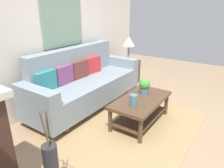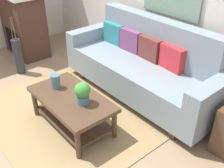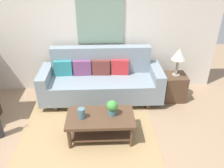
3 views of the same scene
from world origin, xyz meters
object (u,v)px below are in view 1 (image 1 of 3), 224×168
(coffee_table, at_px, (141,105))
(throw_pillow_plum, at_px, (64,75))
(throw_pillow_maroon, at_px, (79,70))
(table_lamp, at_px, (129,42))
(framed_painting, at_px, (63,20))
(potted_plant_tabletop, at_px, (145,86))
(throw_pillow_teal, at_px, (46,81))
(side_table, at_px, (128,72))
(throw_pillow_crimson, at_px, (92,65))
(tabletop_vase, at_px, (133,101))
(couch, at_px, (85,83))

(coffee_table, bearing_deg, throw_pillow_plum, 105.65)
(throw_pillow_maroon, bearing_deg, table_lamp, -6.87)
(framed_painting, bearing_deg, table_lamp, -19.05)
(potted_plant_tabletop, relative_size, table_lamp, 0.46)
(throw_pillow_teal, distance_m, framed_painting, 1.21)
(side_table, distance_m, table_lamp, 0.71)
(throw_pillow_plum, xyz_separation_m, side_table, (1.90, -0.18, -0.40))
(throw_pillow_plum, bearing_deg, coffee_table, -74.35)
(throw_pillow_crimson, relative_size, table_lamp, 0.63)
(throw_pillow_crimson, bearing_deg, side_table, -9.18)
(throw_pillow_crimson, bearing_deg, table_lamp, -9.18)
(tabletop_vase, bearing_deg, coffee_table, 4.62)
(table_lamp, distance_m, framed_painting, 1.70)
(throw_pillow_plum, height_order, table_lamp, table_lamp)
(throw_pillow_plum, height_order, tabletop_vase, throw_pillow_plum)
(coffee_table, relative_size, potted_plant_tabletop, 4.20)
(throw_pillow_plum, distance_m, throw_pillow_crimson, 0.77)
(couch, distance_m, table_lamp, 1.62)
(side_table, relative_size, table_lamp, 0.98)
(couch, distance_m, coffee_table, 1.18)
(tabletop_vase, xyz_separation_m, side_table, (1.83, 1.14, -0.24))
(side_table, bearing_deg, throw_pillow_teal, 175.44)
(tabletop_vase, relative_size, table_lamp, 0.31)
(throw_pillow_plum, height_order, throw_pillow_maroon, same)
(throw_pillow_crimson, height_order, coffee_table, throw_pillow_crimson)
(tabletop_vase, bearing_deg, table_lamp, 31.86)
(tabletop_vase, distance_m, framed_painting, 1.98)
(throw_pillow_teal, xyz_separation_m, coffee_table, (0.75, -1.30, -0.37))
(throw_pillow_teal, distance_m, throw_pillow_crimson, 1.16)
(throw_pillow_plum, distance_m, side_table, 1.95)
(throw_pillow_plum, bearing_deg, tabletop_vase, -87.07)
(tabletop_vase, height_order, framed_painting, framed_painting)
(throw_pillow_plum, bearing_deg, potted_plant_tabletop, -66.14)
(side_table, bearing_deg, framed_painting, 160.95)
(side_table, distance_m, framed_painting, 2.04)
(throw_pillow_teal, relative_size, throw_pillow_crimson, 1.00)
(throw_pillow_teal, xyz_separation_m, table_lamp, (2.29, -0.18, 0.31))
(potted_plant_tabletop, distance_m, side_table, 1.75)
(coffee_table, relative_size, side_table, 1.96)
(couch, bearing_deg, throw_pillow_teal, 170.86)
(throw_pillow_plum, xyz_separation_m, throw_pillow_maroon, (0.39, 0.00, 0.00))
(throw_pillow_maroon, relative_size, tabletop_vase, 2.06)
(side_table, bearing_deg, potted_plant_tabletop, -141.36)
(throw_pillow_teal, bearing_deg, tabletop_vase, -71.06)
(couch, height_order, side_table, couch)
(throw_pillow_plum, xyz_separation_m, framed_painting, (0.39, 0.34, 0.87))
(side_table, xyz_separation_m, framed_painting, (-1.52, 0.52, 1.27))
(framed_painting, bearing_deg, throw_pillow_teal, -156.18)
(table_lamp, bearing_deg, tabletop_vase, -148.14)
(couch, xyz_separation_m, coffee_table, (-0.02, -1.17, -0.12))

